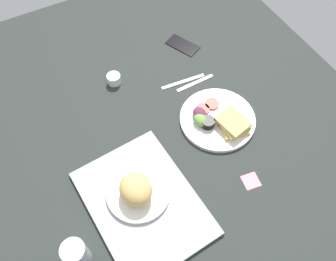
% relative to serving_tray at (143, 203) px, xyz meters
% --- Properties ---
extents(ground_plane, '(1.90, 1.50, 0.03)m').
position_rel_serving_tray_xyz_m(ground_plane, '(0.17, -0.23, -0.02)').
color(ground_plane, '#282D2B').
extents(serving_tray, '(0.47, 0.36, 0.02)m').
position_rel_serving_tray_xyz_m(serving_tray, '(0.00, 0.00, 0.00)').
color(serving_tray, '#9EA0A3').
rests_on(serving_tray, ground_plane).
extents(bread_plate_near, '(0.21, 0.21, 0.09)m').
position_rel_serving_tray_xyz_m(bread_plate_near, '(0.03, 0.01, 0.04)').
color(bread_plate_near, white).
rests_on(bread_plate_near, serving_tray).
extents(plate_with_salad, '(0.29, 0.29, 0.05)m').
position_rel_serving_tray_xyz_m(plate_with_salad, '(0.16, -0.39, 0.01)').
color(plate_with_salad, white).
rests_on(plate_with_salad, ground_plane).
extents(drinking_glass, '(0.07, 0.07, 0.11)m').
position_rel_serving_tray_xyz_m(drinking_glass, '(-0.07, 0.25, 0.05)').
color(drinking_glass, silver).
rests_on(drinking_glass, ground_plane).
extents(espresso_cup, '(0.06, 0.06, 0.04)m').
position_rel_serving_tray_xyz_m(espresso_cup, '(0.53, -0.13, 0.01)').
color(espresso_cup, silver).
rests_on(espresso_cup, ground_plane).
extents(fork, '(0.02, 0.17, 0.01)m').
position_rel_serving_tray_xyz_m(fork, '(0.37, -0.42, -0.01)').
color(fork, '#B7B7BC').
rests_on(fork, ground_plane).
extents(knife, '(0.03, 0.19, 0.01)m').
position_rel_serving_tray_xyz_m(knife, '(0.40, -0.38, -0.01)').
color(knife, '#B7B7BC').
rests_on(knife, ground_plane).
extents(cell_phone, '(0.16, 0.13, 0.01)m').
position_rel_serving_tray_xyz_m(cell_phone, '(0.58, -0.48, -0.00)').
color(cell_phone, black).
rests_on(cell_phone, ground_plane).
extents(sticky_note, '(0.06, 0.06, 0.00)m').
position_rel_serving_tray_xyz_m(sticky_note, '(-0.10, -0.36, -0.01)').
color(sticky_note, pink).
rests_on(sticky_note, ground_plane).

